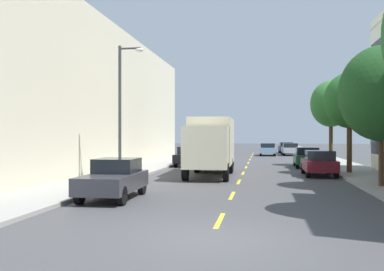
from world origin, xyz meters
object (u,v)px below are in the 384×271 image
Objects in this scene: parked_sedan_navy at (286,147)px; moving_sky_sedan at (268,149)px; parked_hatchback_burgundy at (319,163)px; parked_sedan_silver at (290,149)px; parked_wagon_black at (190,156)px; parked_hatchback_charcoal at (114,179)px; street_tree_third at (349,101)px; street_tree_farthest at (331,104)px; street_lamp at (123,102)px; parked_hatchback_forest at (307,157)px; street_tree_second at (381,93)px; parked_sedan_white at (203,152)px; delivery_box_truck at (211,143)px.

parked_sedan_navy and moving_sky_sedan have the same top height.
parked_hatchback_burgundy is 24.74m from moving_sky_sedan.
parked_sedan_silver is 2.77m from moving_sky_sedan.
parked_wagon_black and parked_hatchback_charcoal have the same top height.
street_tree_third is 0.94× the size of street_tree_farthest.
street_lamp reaches higher than parked_hatchback_charcoal.
parked_sedan_silver is 19.00m from parked_hatchback_forest.
parked_sedan_white is (-10.69, 19.91, -3.50)m from street_tree_second.
street_tree_third is 17.15m from parked_sedan_white.
street_tree_second reaches higher than moving_sky_sedan.
parked_hatchback_charcoal is (-10.75, -4.63, -3.49)m from street_tree_second.
parked_hatchback_charcoal reaches higher than parked_sedan_silver.
parked_sedan_white is 1.13× the size of parked_hatchback_burgundy.
parked_hatchback_forest is at bearing 48.98° from delivery_box_truck.
street_lamp reaches higher than street_tree_second.
moving_sky_sedan is (-2.61, -0.91, 0.00)m from parked_sedan_silver.
parked_sedan_silver is at bearing 90.13° from parked_hatchback_burgundy.
parked_wagon_black reaches higher than parked_sedan_silver.
parked_wagon_black is 7.25m from parked_sedan_white.
parked_wagon_black is 18.83m from moving_sky_sedan.
street_tree_farthest reaches higher than parked_hatchback_burgundy.
parked_hatchback_forest is at bearing -1.92° from parked_wagon_black.
street_tree_second reaches higher than parked_hatchback_charcoal.
parked_sedan_silver is at bearing 94.67° from street_tree_third.
street_tree_third reaches higher than parked_hatchback_forest.
parked_sedan_silver is at bearing 90.03° from parked_hatchback_forest.
parked_hatchback_burgundy is at bearing 5.85° from delivery_box_truck.
delivery_box_truck is 9.56m from parked_hatchback_forest.
street_tree_third is 13.69m from street_lamp.
parked_wagon_black is 1.18× the size of parked_hatchback_burgundy.
street_tree_farthest reaches higher than parked_hatchback_forest.
parked_hatchback_charcoal is 42.93m from parked_sedan_navy.
delivery_box_truck reaches higher than parked_sedan_silver.
street_tree_third is (0.00, 7.04, 0.23)m from street_tree_second.
parked_sedan_white is 24.54m from parked_hatchback_charcoal.
street_tree_second is at bearing -86.77° from parked_sedan_navy.
delivery_box_truck is (-8.21, 5.20, -2.32)m from street_tree_second.
street_tree_farthest is 1.37× the size of parked_wagon_black.
parked_hatchback_burgundy is (8.83, -6.81, -0.05)m from parked_wagon_black.
street_tree_second is at bearing -5.30° from street_lamp.
parked_wagon_black is 26.23m from parked_sedan_navy.
parked_sedan_silver and moving_sky_sedan have the same top height.
delivery_box_truck is at bearing -103.37° from parked_sedan_silver.
parked_wagon_black reaches higher than moving_sky_sedan.
parked_hatchback_charcoal reaches higher than parked_sedan_navy.
street_tree_third is at bearing 25.50° from street_lamp.
parked_wagon_black is (1.59, 11.51, -3.32)m from street_lamp.
parked_sedan_white is (-8.70, -11.45, 0.00)m from parked_sedan_silver.
parked_sedan_silver is (6.22, 26.16, -1.18)m from delivery_box_truck.
delivery_box_truck is 1.71× the size of parked_wagon_black.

